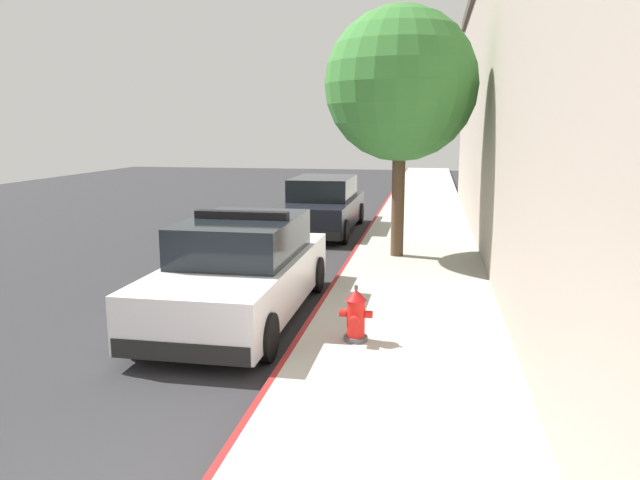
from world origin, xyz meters
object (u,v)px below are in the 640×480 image
object	(u,v)px
police_cruiser	(242,271)
parked_car_silver_ahead	(323,206)
street_tree	(401,85)
fire_hydrant	(356,315)

from	to	relation	value
police_cruiser	parked_car_silver_ahead	distance (m)	8.03
police_cruiser	street_tree	world-z (taller)	street_tree
police_cruiser	fire_hydrant	world-z (taller)	police_cruiser
police_cruiser	street_tree	distance (m)	5.78
police_cruiser	street_tree	xyz separation A→B (m)	(2.17, 4.38, 3.09)
fire_hydrant	street_tree	world-z (taller)	street_tree
street_tree	parked_car_silver_ahead	bearing A→B (deg)	122.60
parked_car_silver_ahead	fire_hydrant	xyz separation A→B (m)	(2.12, -9.24, -0.23)
police_cruiser	fire_hydrant	size ratio (longest dim) A/B	6.37
police_cruiser	street_tree	bearing A→B (deg)	63.58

